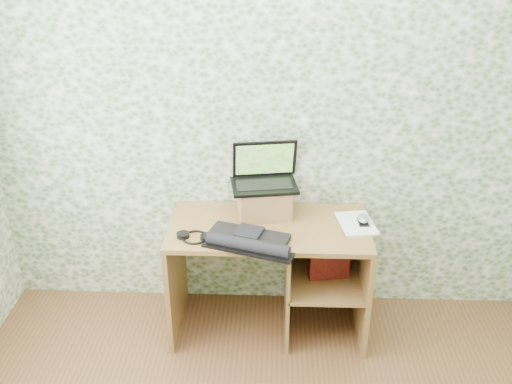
{
  "coord_description": "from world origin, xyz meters",
  "views": [
    {
      "loc": [
        0.03,
        -1.52,
        2.46
      ],
      "look_at": [
        -0.08,
        1.39,
        1.0
      ],
      "focal_mm": 40.0,
      "sensor_mm": 36.0,
      "label": 1
    }
  ],
  "objects_px": {
    "riser": "(264,200)",
    "laptop": "(264,175)",
    "notepad": "(356,224)",
    "keyboard": "(248,240)",
    "desk": "(281,261)"
  },
  "relations": [
    {
      "from": "laptop",
      "to": "notepad",
      "type": "height_order",
      "value": "laptop"
    },
    {
      "from": "desk",
      "to": "notepad",
      "type": "relative_size",
      "value": 4.17
    },
    {
      "from": "keyboard",
      "to": "notepad",
      "type": "bearing_deg",
      "value": 38.92
    },
    {
      "from": "keyboard",
      "to": "riser",
      "type": "bearing_deg",
      "value": 95.43
    },
    {
      "from": "laptop",
      "to": "notepad",
      "type": "xyz_separation_m",
      "value": [
        0.56,
        -0.16,
        -0.24
      ]
    },
    {
      "from": "riser",
      "to": "laptop",
      "type": "bearing_deg",
      "value": 90.0
    },
    {
      "from": "desk",
      "to": "laptop",
      "type": "xyz_separation_m",
      "value": [
        -0.11,
        0.16,
        0.52
      ]
    },
    {
      "from": "keyboard",
      "to": "desk",
      "type": "bearing_deg",
      "value": 69.73
    },
    {
      "from": "riser",
      "to": "laptop",
      "type": "xyz_separation_m",
      "value": [
        -0.0,
        0.04,
        0.15
      ]
    },
    {
      "from": "keyboard",
      "to": "notepad",
      "type": "relative_size",
      "value": 1.83
    },
    {
      "from": "riser",
      "to": "notepad",
      "type": "relative_size",
      "value": 1.07
    },
    {
      "from": "desk",
      "to": "riser",
      "type": "distance_m",
      "value": 0.4
    },
    {
      "from": "desk",
      "to": "keyboard",
      "type": "relative_size",
      "value": 2.28
    },
    {
      "from": "laptop",
      "to": "notepad",
      "type": "relative_size",
      "value": 1.49
    },
    {
      "from": "riser",
      "to": "notepad",
      "type": "xyz_separation_m",
      "value": [
        0.56,
        -0.11,
        -0.09
      ]
    }
  ]
}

